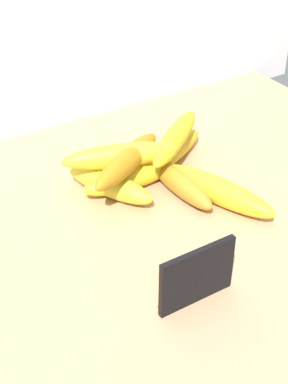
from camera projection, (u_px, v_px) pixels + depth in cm
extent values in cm
cube|color=tan|center=(142.00, 241.00, 86.48)|extent=(110.00, 76.00, 3.00)
cube|color=black|center=(197.00, 276.00, 71.92)|extent=(11.00, 0.80, 8.40)
cube|color=#8D6143|center=(192.00, 294.00, 74.70)|extent=(9.90, 1.20, 0.60)
ellipsoid|color=gold|center=(109.00, 184.00, 92.75)|extent=(10.50, 17.19, 4.19)
ellipsoid|color=yellow|center=(217.00, 190.00, 91.19)|extent=(10.47, 21.30, 4.26)
ellipsoid|color=yellow|center=(131.00, 177.00, 94.34)|extent=(17.16, 4.79, 4.21)
ellipsoid|color=#A77A23|center=(180.00, 183.00, 93.29)|extent=(3.95, 16.59, 3.73)
ellipsoid|color=gold|center=(169.00, 154.00, 100.68)|extent=(19.37, 11.51, 3.92)
ellipsoid|color=#AB7015|center=(127.00, 161.00, 90.95)|extent=(18.01, 12.69, 3.82)
ellipsoid|color=yellow|center=(175.00, 138.00, 97.73)|extent=(18.02, 14.93, 3.69)
ellipsoid|color=yellow|center=(120.00, 155.00, 92.10)|extent=(19.35, 9.90, 3.96)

